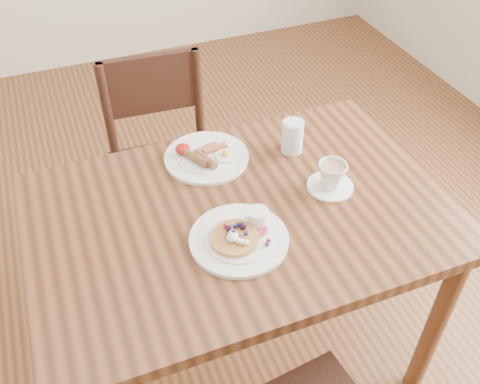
{
  "coord_description": "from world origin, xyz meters",
  "views": [
    {
      "loc": [
        -0.41,
        -1.03,
        1.81
      ],
      "look_at": [
        0.0,
        0.0,
        0.82
      ],
      "focal_mm": 40.0,
      "sensor_mm": 36.0,
      "label": 1
    }
  ],
  "objects": [
    {
      "name": "teacup_saucer",
      "position": [
        0.29,
        -0.01,
        0.79
      ],
      "size": [
        0.14,
        0.14,
        0.09
      ],
      "color": "white",
      "rests_on": "dining_table"
    },
    {
      "name": "chair_far",
      "position": [
        -0.07,
        0.63,
        0.49
      ],
      "size": [
        0.44,
        0.44,
        0.88
      ],
      "rotation": [
        0.0,
        0.0,
        3.08
      ],
      "color": "#361B13",
      "rests_on": "ground"
    },
    {
      "name": "water_glass",
      "position": [
        0.26,
        0.2,
        0.8
      ],
      "size": [
        0.07,
        0.07,
        0.11
      ],
      "primitive_type": "cylinder",
      "color": "silver",
      "rests_on": "dining_table"
    },
    {
      "name": "ground",
      "position": [
        0.0,
        0.0,
        0.0
      ],
      "size": [
        5.0,
        5.0,
        0.0
      ],
      "primitive_type": "plane",
      "color": "#503017",
      "rests_on": "ground"
    },
    {
      "name": "pancake_plate",
      "position": [
        -0.04,
        -0.11,
        0.76
      ],
      "size": [
        0.27,
        0.27,
        0.06
      ],
      "color": "white",
      "rests_on": "dining_table"
    },
    {
      "name": "breakfast_plate",
      "position": [
        -0.02,
        0.26,
        0.76
      ],
      "size": [
        0.27,
        0.27,
        0.04
      ],
      "color": "white",
      "rests_on": "dining_table"
    },
    {
      "name": "dining_table",
      "position": [
        0.0,
        0.0,
        0.65
      ],
      "size": [
        1.2,
        0.8,
        0.75
      ],
      "color": "brown",
      "rests_on": "ground"
    }
  ]
}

